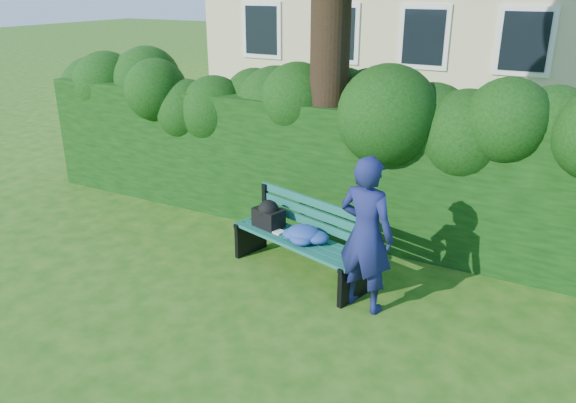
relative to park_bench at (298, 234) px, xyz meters
The scene contains 4 objects.
ground 0.90m from the park_bench, 93.68° to the right, with size 80.00×80.00×0.00m, color #1D5310.
hedge 1.51m from the park_bench, 91.90° to the left, with size 10.00×1.00×1.80m.
park_bench is the anchor object (origin of this frame).
man_reading 1.11m from the park_bench, 20.16° to the right, with size 0.62×0.41×1.70m, color navy.
Camera 1 is at (2.85, -4.62, 3.26)m, focal length 35.00 mm.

